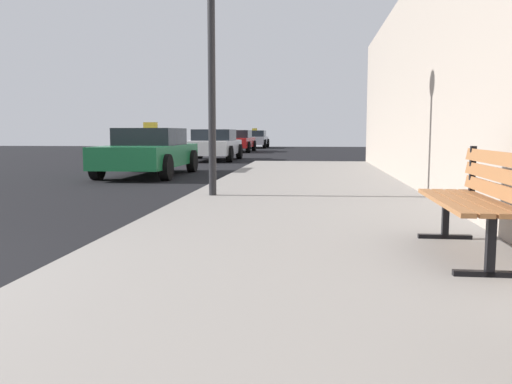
{
  "coord_description": "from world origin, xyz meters",
  "views": [
    {
      "loc": [
        4.04,
        -3.04,
        1.17
      ],
      "look_at": [
        3.35,
        3.47,
        0.44
      ],
      "focal_mm": 37.91,
      "sensor_mm": 36.0,
      "label": 1
    }
  ],
  "objects_px": {
    "car_white": "(214,145)",
    "car_red": "(237,141)",
    "bench": "(478,194)",
    "car_silver": "(254,139)",
    "street_lamp": "(211,23)",
    "car_green": "(149,151)"
  },
  "relations": [
    {
      "from": "car_white",
      "to": "car_red",
      "type": "xyz_separation_m",
      "value": [
        -0.4,
        9.57,
        0.0
      ]
    },
    {
      "from": "bench",
      "to": "car_silver",
      "type": "xyz_separation_m",
      "value": [
        -5.66,
        34.89,
        -0.01
      ]
    },
    {
      "from": "street_lamp",
      "to": "car_green",
      "type": "distance_m",
      "value": 6.61
    },
    {
      "from": "car_green",
      "to": "street_lamp",
      "type": "bearing_deg",
      "value": 116.5
    },
    {
      "from": "car_white",
      "to": "car_silver",
      "type": "bearing_deg",
      "value": -89.29
    },
    {
      "from": "street_lamp",
      "to": "car_white",
      "type": "relative_size",
      "value": 0.92
    },
    {
      "from": "bench",
      "to": "car_silver",
      "type": "relative_size",
      "value": 0.39
    },
    {
      "from": "street_lamp",
      "to": "car_green",
      "type": "xyz_separation_m",
      "value": [
        -2.77,
        5.57,
        -2.23
      ]
    },
    {
      "from": "bench",
      "to": "car_silver",
      "type": "bearing_deg",
      "value": 99.85
    },
    {
      "from": "bench",
      "to": "car_silver",
      "type": "height_order",
      "value": "car_silver"
    },
    {
      "from": "bench",
      "to": "car_white",
      "type": "relative_size",
      "value": 0.38
    },
    {
      "from": "car_green",
      "to": "car_silver",
      "type": "xyz_separation_m",
      "value": [
        0.08,
        25.33,
        -0.0
      ]
    },
    {
      "from": "car_green",
      "to": "car_red",
      "type": "relative_size",
      "value": 0.96
    },
    {
      "from": "car_red",
      "to": "car_silver",
      "type": "distance_m",
      "value": 7.88
    },
    {
      "from": "bench",
      "to": "car_green",
      "type": "xyz_separation_m",
      "value": [
        -5.74,
        9.56,
        -0.01
      ]
    },
    {
      "from": "bench",
      "to": "car_green",
      "type": "bearing_deg",
      "value": 121.63
    },
    {
      "from": "bench",
      "to": "car_red",
      "type": "bearing_deg",
      "value": 102.85
    },
    {
      "from": "car_white",
      "to": "car_red",
      "type": "relative_size",
      "value": 0.93
    },
    {
      "from": "street_lamp",
      "to": "car_green",
      "type": "bearing_deg",
      "value": 116.5
    },
    {
      "from": "bench",
      "to": "car_silver",
      "type": "distance_m",
      "value": 35.34
    },
    {
      "from": "car_white",
      "to": "car_silver",
      "type": "distance_m",
      "value": 17.46
    },
    {
      "from": "car_red",
      "to": "car_silver",
      "type": "relative_size",
      "value": 1.09
    }
  ]
}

